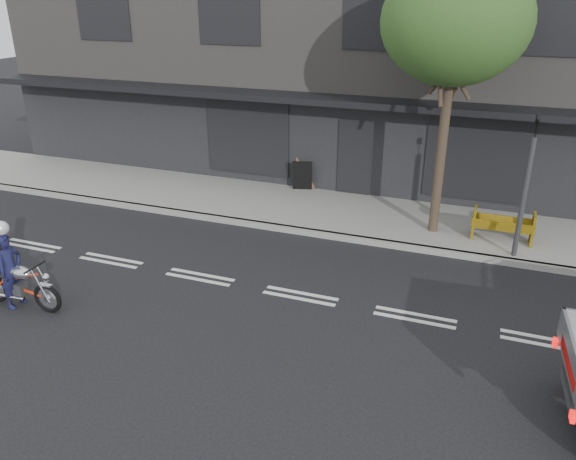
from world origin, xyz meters
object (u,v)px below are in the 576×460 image
at_px(construction_barrier, 503,228).
at_px(rider, 11,270).
at_px(sandwich_board, 302,176).
at_px(street_tree, 456,22).
at_px(traffic_light_pole, 524,196).
at_px(motorcycle, 19,284).

bearing_deg(construction_barrier, rider, -145.55).
relative_size(rider, sandwich_board, 1.67).
bearing_deg(rider, construction_barrier, -57.05).
height_order(street_tree, construction_barrier, street_tree).
bearing_deg(street_tree, traffic_light_pole, -23.03).
bearing_deg(traffic_light_pole, street_tree, 156.97).
xyz_separation_m(rider, sandwich_board, (3.28, 8.37, -0.17)).
distance_m(street_tree, rider, 10.95).
distance_m(motorcycle, sandwich_board, 8.93).
relative_size(street_tree, construction_barrier, 4.56).
bearing_deg(construction_barrier, traffic_light_pole, -62.54).
height_order(street_tree, motorcycle, street_tree).
bearing_deg(traffic_light_pole, sandwich_board, 157.01).
bearing_deg(sandwich_board, street_tree, -37.91).
distance_m(rider, sandwich_board, 8.99).
bearing_deg(traffic_light_pole, motorcycle, -148.64).
bearing_deg(construction_barrier, sandwich_board, 160.98).
xyz_separation_m(traffic_light_pole, motorcycle, (-9.38, -5.72, -1.13)).
distance_m(street_tree, sandwich_board, 6.55).
distance_m(traffic_light_pole, motorcycle, 11.04).
relative_size(street_tree, motorcycle, 3.44).
relative_size(motorcycle, sandwich_board, 2.06).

